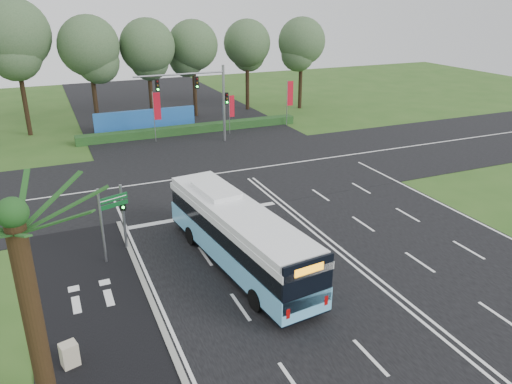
{
  "coord_description": "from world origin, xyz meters",
  "views": [
    {
      "loc": [
        -13.31,
        -22.22,
        12.81
      ],
      "look_at": [
        -2.82,
        2.0,
        2.33
      ],
      "focal_mm": 35.0,
      "sensor_mm": 36.0,
      "label": 1
    }
  ],
  "objects": [
    {
      "name": "eucalyptus_row",
      "position": [
        -4.73,
        30.41,
        8.27
      ],
      "size": [
        42.33,
        8.75,
        12.73
      ],
      "color": "black",
      "rests_on": "ground"
    },
    {
      "name": "traffic_light_gantry",
      "position": [
        0.21,
        20.5,
        4.66
      ],
      "size": [
        8.41,
        0.28,
        7.0
      ],
      "color": "gray",
      "rests_on": "ground"
    },
    {
      "name": "road_cross",
      "position": [
        0.0,
        12.0,
        0.03
      ],
      "size": [
        120.0,
        14.0,
        0.05
      ],
      "primitive_type": "cube",
      "color": "black",
      "rests_on": "ground"
    },
    {
      "name": "banner_flag_right",
      "position": [
        10.25,
        23.51,
        3.06
      ],
      "size": [
        0.69,
        0.08,
        4.7
      ],
      "rotation": [
        0.0,
        0.0,
        -0.04
      ],
      "color": "gray",
      "rests_on": "ground"
    },
    {
      "name": "city_bus",
      "position": [
        -5.31,
        -1.57,
        1.72
      ],
      "size": [
        3.8,
        12.09,
        3.41
      ],
      "rotation": [
        0.0,
        0.0,
        0.11
      ],
      "color": "#66BFEE",
      "rests_on": "ground"
    },
    {
      "name": "hedge",
      "position": [
        0.0,
        24.5,
        0.4
      ],
      "size": [
        22.0,
        1.2,
        0.8
      ],
      "primitive_type": "cube",
      "color": "#153B19",
      "rests_on": "ground"
    },
    {
      "name": "banner_flag_mid",
      "position": [
        3.48,
        22.55,
        2.56
      ],
      "size": [
        0.57,
        0.12,
        3.89
      ],
      "rotation": [
        0.0,
        0.0,
        0.13
      ],
      "color": "gray",
      "rests_on": "ground"
    },
    {
      "name": "palm_tree",
      "position": [
        -14.5,
        -8.0,
        6.44
      ],
      "size": [
        3.2,
        3.2,
        7.65
      ],
      "color": "#382614",
      "rests_on": "ground"
    },
    {
      "name": "kerb_strip",
      "position": [
        -10.1,
        -3.0,
        0.06
      ],
      "size": [
        0.25,
        18.0,
        0.12
      ],
      "primitive_type": "cube",
      "color": "gray",
      "rests_on": "ground"
    },
    {
      "name": "road_main",
      "position": [
        0.0,
        0.0,
        0.02
      ],
      "size": [
        20.0,
        120.0,
        0.04
      ],
      "primitive_type": "cube",
      "color": "black",
      "rests_on": "ground"
    },
    {
      "name": "utility_cabinet",
      "position": [
        -13.72,
        -5.94,
        0.5
      ],
      "size": [
        0.71,
        0.64,
        1.0
      ],
      "primitive_type": "cube",
      "rotation": [
        0.0,
        0.0,
        0.27
      ],
      "color": "#C0B59B",
      "rests_on": "ground"
    },
    {
      "name": "street_sign",
      "position": [
        -11.11,
        1.55,
        2.55
      ],
      "size": [
        1.51,
        0.59,
        4.06
      ],
      "rotation": [
        0.0,
        0.0,
        0.34
      ],
      "color": "gray",
      "rests_on": "ground"
    },
    {
      "name": "blue_hoarding",
      "position": [
        -4.0,
        27.0,
        1.1
      ],
      "size": [
        10.0,
        0.3,
        2.2
      ],
      "primitive_type": "cube",
      "color": "#205BAF",
      "rests_on": "ground"
    },
    {
      "name": "bike_path",
      "position": [
        -12.5,
        -3.0,
        0.03
      ],
      "size": [
        5.0,
        18.0,
        0.06
      ],
      "primitive_type": "cube",
      "color": "black",
      "rests_on": "ground"
    },
    {
      "name": "ground",
      "position": [
        0.0,
        0.0,
        0.0
      ],
      "size": [
        120.0,
        120.0,
        0.0
      ],
      "primitive_type": "plane",
      "color": "#2C511B",
      "rests_on": "ground"
    },
    {
      "name": "banner_flag_left",
      "position": [
        -3.75,
        22.76,
        3.04
      ],
      "size": [
        0.69,
        0.13,
        4.67
      ],
      "rotation": [
        0.0,
        0.0,
        -0.11
      ],
      "color": "gray",
      "rests_on": "ground"
    },
    {
      "name": "pedestrian_signal",
      "position": [
        -10.2,
        2.55,
        2.01
      ],
      "size": [
        0.34,
        0.43,
        3.68
      ],
      "rotation": [
        0.0,
        0.0,
        -0.39
      ],
      "color": "gray",
      "rests_on": "ground"
    }
  ]
}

